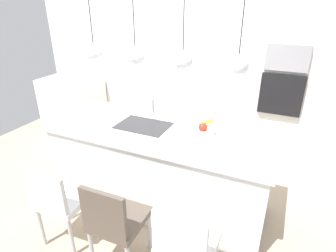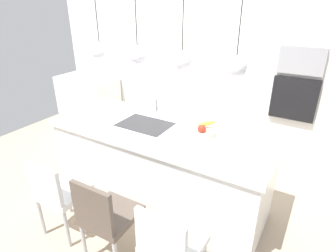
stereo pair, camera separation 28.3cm
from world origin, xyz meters
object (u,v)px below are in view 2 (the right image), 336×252
object	(u,v)px
microwave	(302,60)
oven	(294,99)
fruit_bowl	(203,131)
chair_far	(170,245)
chair_near	(59,192)
chair_middle	(106,215)

from	to	relation	value
microwave	oven	distance (m)	0.50
fruit_bowl	oven	bearing A→B (deg)	67.21
oven	chair_far	distance (m)	2.57
chair_near	chair_far	size ratio (longest dim) A/B	0.98
fruit_bowl	chair_near	size ratio (longest dim) A/B	0.30
chair_middle	chair_far	bearing A→B (deg)	0.44
fruit_bowl	chair_middle	bearing A→B (deg)	-112.94
microwave	oven	bearing A→B (deg)	0.00
chair_far	microwave	bearing A→B (deg)	80.36
oven	chair_near	bearing A→B (deg)	-123.71
chair_middle	chair_far	distance (m)	0.63
chair_near	chair_middle	world-z (taller)	chair_middle
oven	chair_middle	world-z (taller)	oven
fruit_bowl	oven	size ratio (longest dim) A/B	0.46
microwave	oven	world-z (taller)	microwave
chair_near	fruit_bowl	bearing A→B (deg)	43.91
oven	chair_far	xyz separation A→B (m)	(-0.42, -2.49, -0.49)
chair_middle	chair_far	world-z (taller)	chair_middle
microwave	chair_near	bearing A→B (deg)	-123.71
chair_near	chair_far	distance (m)	1.24
fruit_bowl	microwave	size ratio (longest dim) A/B	0.48
chair_far	oven	bearing A→B (deg)	80.36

